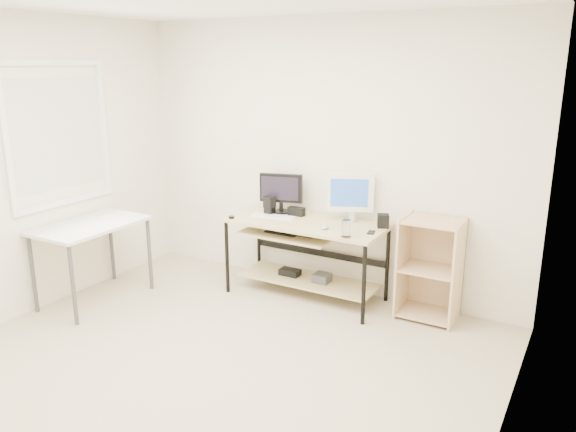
% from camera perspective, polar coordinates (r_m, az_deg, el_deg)
% --- Properties ---
extents(room, '(4.01, 4.01, 2.62)m').
position_cam_1_polar(room, '(3.86, -11.26, 2.15)').
color(room, '#BBAD90').
rests_on(room, ground).
extents(desk, '(1.50, 0.65, 0.75)m').
position_cam_1_polar(desk, '(5.30, 1.60, -2.70)').
color(desk, tan).
rests_on(desk, ground).
extents(side_table, '(0.60, 1.00, 0.75)m').
position_cam_1_polar(side_table, '(5.47, -19.37, -1.55)').
color(side_table, white).
rests_on(side_table, ground).
extents(shelf_unit, '(0.50, 0.40, 0.90)m').
position_cam_1_polar(shelf_unit, '(5.06, 14.34, -5.10)').
color(shelf_unit, '#D7B486').
rests_on(shelf_unit, ground).
extents(black_monitor, '(0.42, 0.18, 0.39)m').
position_cam_1_polar(black_monitor, '(5.48, -0.72, 2.61)').
color(black_monitor, black).
rests_on(black_monitor, desk).
extents(white_imac, '(0.41, 0.21, 0.46)m').
position_cam_1_polar(white_imac, '(5.18, 6.34, 2.26)').
color(white_imac, silver).
rests_on(white_imac, desk).
extents(keyboard, '(0.45, 0.17, 0.02)m').
position_cam_1_polar(keyboard, '(5.36, -1.54, -0.03)').
color(keyboard, white).
rests_on(keyboard, desk).
extents(mouse, '(0.08, 0.11, 0.03)m').
position_cam_1_polar(mouse, '(4.99, 3.79, -1.13)').
color(mouse, '#B9B9BE').
rests_on(mouse, desk).
extents(center_speaker, '(0.16, 0.07, 0.08)m').
position_cam_1_polar(center_speaker, '(5.41, 0.86, 0.48)').
color(center_speaker, black).
rests_on(center_speaker, desk).
extents(speaker_left, '(0.10, 0.10, 0.18)m').
position_cam_1_polar(speaker_left, '(5.43, -1.88, 1.13)').
color(speaker_left, black).
rests_on(speaker_left, desk).
extents(speaker_right, '(0.13, 0.13, 0.12)m').
position_cam_1_polar(speaker_right, '(5.09, 9.64, -0.49)').
color(speaker_right, black).
rests_on(speaker_right, desk).
extents(audio_controller, '(0.09, 0.06, 0.17)m').
position_cam_1_polar(audio_controller, '(5.43, -1.83, 1.01)').
color(audio_controller, black).
rests_on(audio_controller, desk).
extents(volume_puck, '(0.06, 0.06, 0.02)m').
position_cam_1_polar(volume_puck, '(5.34, -5.76, -0.12)').
color(volume_puck, black).
rests_on(volume_puck, desk).
extents(smartphone, '(0.08, 0.12, 0.01)m').
position_cam_1_polar(smartphone, '(4.92, 8.45, -1.66)').
color(smartphone, black).
rests_on(smartphone, desk).
extents(coaster, '(0.12, 0.12, 0.01)m').
position_cam_1_polar(coaster, '(4.77, 5.91, -2.13)').
color(coaster, '#A26D49').
rests_on(coaster, desk).
extents(drinking_glass, '(0.09, 0.09, 0.15)m').
position_cam_1_polar(drinking_glass, '(4.75, 5.94, -1.25)').
color(drinking_glass, white).
rests_on(drinking_glass, coaster).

